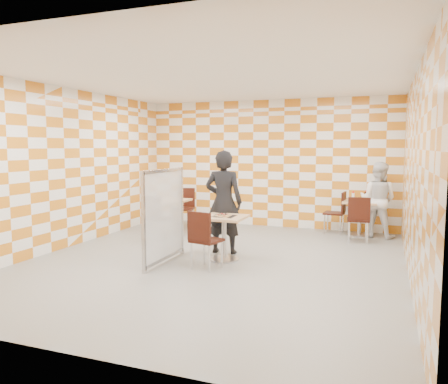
% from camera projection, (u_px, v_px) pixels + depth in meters
% --- Properties ---
extents(room_shell, '(7.00, 7.00, 7.00)m').
position_uv_depth(room_shell, '(225.00, 170.00, 7.63)').
color(room_shell, gray).
rests_on(room_shell, ground).
extents(main_table, '(0.70, 0.70, 0.75)m').
position_uv_depth(main_table, '(224.00, 230.00, 7.31)').
color(main_table, tan).
rests_on(main_table, ground).
extents(second_table, '(0.70, 0.70, 0.75)m').
position_uv_depth(second_table, '(360.00, 212.00, 9.33)').
color(second_table, tan).
rests_on(second_table, ground).
extents(empty_table, '(0.70, 0.70, 0.75)m').
position_uv_depth(empty_table, '(172.00, 210.00, 9.59)').
color(empty_table, tan).
rests_on(empty_table, ground).
extents(chair_main_front, '(0.51, 0.51, 0.92)m').
position_uv_depth(chair_main_front, '(203.00, 236.00, 6.71)').
color(chair_main_front, black).
rests_on(chair_main_front, ground).
extents(chair_second_front, '(0.47, 0.47, 0.92)m').
position_uv_depth(chair_second_front, '(359.00, 216.00, 8.61)').
color(chair_second_front, black).
rests_on(chair_second_front, ground).
extents(chair_second_side, '(0.46, 0.45, 0.92)m').
position_uv_depth(chair_second_side, '(338.00, 209.00, 9.52)').
color(chair_second_side, black).
rests_on(chair_second_side, ground).
extents(chair_empty_near, '(0.48, 0.48, 0.92)m').
position_uv_depth(chair_empty_near, '(156.00, 214.00, 8.81)').
color(chair_empty_near, black).
rests_on(chair_empty_near, ground).
extents(chair_empty_far, '(0.50, 0.51, 0.92)m').
position_uv_depth(chair_empty_far, '(185.00, 204.00, 10.32)').
color(chair_empty_far, black).
rests_on(chair_empty_far, ground).
extents(partition, '(0.08, 1.38, 1.55)m').
position_uv_depth(partition, '(164.00, 215.00, 7.12)').
color(partition, white).
rests_on(partition, ground).
extents(man_dark, '(0.71, 0.50, 1.85)m').
position_uv_depth(man_dark, '(224.00, 202.00, 7.78)').
color(man_dark, black).
rests_on(man_dark, ground).
extents(man_white, '(0.91, 0.79, 1.59)m').
position_uv_depth(man_white, '(378.00, 200.00, 9.17)').
color(man_white, white).
rests_on(man_white, ground).
extents(pizza_on_foil, '(0.40, 0.40, 0.04)m').
position_uv_depth(pizza_on_foil, '(224.00, 215.00, 7.27)').
color(pizza_on_foil, silver).
rests_on(pizza_on_foil, main_table).
extents(sport_bottle, '(0.06, 0.06, 0.20)m').
position_uv_depth(sport_bottle, '(353.00, 196.00, 9.39)').
color(sport_bottle, white).
rests_on(sport_bottle, second_table).
extents(soda_bottle, '(0.07, 0.07, 0.23)m').
position_uv_depth(soda_bottle, '(366.00, 196.00, 9.28)').
color(soda_bottle, black).
rests_on(soda_bottle, second_table).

